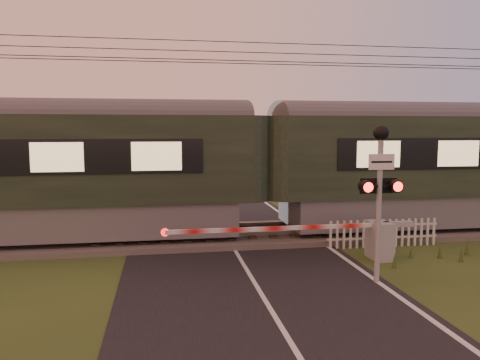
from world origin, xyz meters
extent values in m
plane|color=#2F4219|center=(0.00, 0.00, 0.00)|extent=(160.00, 160.00, 0.00)
cube|color=black|center=(0.00, 0.00, 0.01)|extent=(6.00, 140.00, 0.02)
cube|color=#47423D|center=(0.00, 6.50, 0.06)|extent=(140.00, 3.40, 0.24)
cube|color=slate|center=(0.00, 5.78, 0.26)|extent=(140.00, 0.08, 0.14)
cube|color=slate|center=(0.00, 7.22, 0.26)|extent=(140.00, 0.08, 0.14)
cube|color=#2D2116|center=(0.00, 6.50, 0.19)|extent=(0.24, 2.20, 0.06)
cylinder|color=black|center=(0.00, 6.20, 5.50)|extent=(120.00, 0.02, 0.02)
cylinder|color=black|center=(0.00, 6.80, 5.50)|extent=(120.00, 0.02, 0.02)
cylinder|color=black|center=(0.00, 6.50, 6.10)|extent=(120.00, 0.02, 0.02)
cylinder|color=black|center=(0.00, 6.50, 5.80)|extent=(120.00, 0.02, 0.02)
cube|color=gray|center=(3.68, 3.44, 0.50)|extent=(0.50, 0.77, 1.00)
cylinder|color=gray|center=(3.54, 3.44, 0.50)|extent=(0.11, 0.11, 1.00)
cube|color=gray|center=(4.18, 3.44, 0.93)|extent=(0.82, 0.15, 0.15)
cube|color=red|center=(0.79, 3.44, 0.93)|extent=(5.50, 0.10, 0.10)
cylinder|color=red|center=(-1.96, 3.44, 0.93)|extent=(0.20, 0.04, 0.20)
cylinder|color=gray|center=(2.72, 1.61, 1.61)|extent=(0.12, 0.12, 3.22)
cube|color=white|center=(2.72, 1.55, 2.74)|extent=(0.59, 0.03, 0.34)
sphere|color=black|center=(2.72, 1.61, 3.37)|extent=(0.34, 0.34, 0.34)
cube|color=black|center=(2.72, 1.61, 2.20)|extent=(0.80, 0.06, 0.06)
cylinder|color=#FF140C|center=(2.38, 1.43, 2.20)|extent=(0.21, 0.02, 0.21)
cylinder|color=#FF140C|center=(3.07, 1.43, 2.20)|extent=(0.21, 0.02, 0.21)
cube|color=black|center=(2.72, 1.66, 2.20)|extent=(0.86, 0.02, 0.34)
cube|color=silver|center=(4.35, 4.63, 0.28)|extent=(3.43, 0.04, 0.06)
cube|color=silver|center=(4.35, 4.63, 0.64)|extent=(3.43, 0.04, 0.06)
camera|label=1|loc=(-1.98, -7.96, 3.44)|focal=35.00mm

